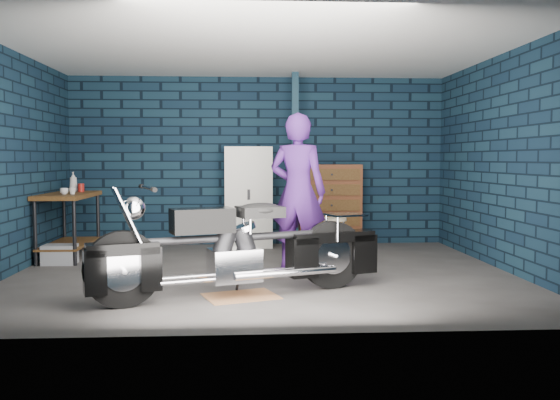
# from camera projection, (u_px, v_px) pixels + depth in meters

# --- Properties ---
(ground) EXTENTS (6.00, 6.00, 0.00)m
(ground) POSITION_uv_depth(u_px,v_px,m) (263.00, 273.00, 7.18)
(ground) COLOR #4F4C49
(ground) RESTS_ON ground
(room_walls) EXTENTS (6.02, 5.01, 2.71)m
(room_walls) POSITION_uv_depth(u_px,v_px,m) (261.00, 119.00, 7.60)
(room_walls) COLOR #0E1F30
(room_walls) RESTS_ON ground
(support_post) EXTENTS (0.10, 0.10, 2.70)m
(support_post) POSITION_uv_depth(u_px,v_px,m) (295.00, 161.00, 9.06)
(support_post) COLOR #132E3D
(support_post) RESTS_ON ground
(workbench) EXTENTS (0.60, 1.40, 0.91)m
(workbench) POSITION_uv_depth(u_px,v_px,m) (69.00, 226.00, 8.28)
(workbench) COLOR brown
(workbench) RESTS_ON ground
(drip_mat) EXTENTS (0.85, 0.74, 0.01)m
(drip_mat) POSITION_uv_depth(u_px,v_px,m) (241.00, 296.00, 5.98)
(drip_mat) COLOR #92623F
(drip_mat) RESTS_ON ground
(motorcycle) EXTENTS (2.67, 1.51, 1.14)m
(motorcycle) POSITION_uv_depth(u_px,v_px,m) (241.00, 241.00, 5.94)
(motorcycle) COLOR black
(motorcycle) RESTS_ON ground
(person) EXTENTS (0.83, 0.69, 1.95)m
(person) POSITION_uv_depth(u_px,v_px,m) (298.00, 192.00, 7.43)
(person) COLOR #4E217C
(person) RESTS_ON ground
(storage_bin) EXTENTS (0.42, 0.30, 0.26)m
(storage_bin) POSITION_uv_depth(u_px,v_px,m) (60.00, 254.00, 7.81)
(storage_bin) COLOR #989BA0
(storage_bin) RESTS_ON ground
(locker) EXTENTS (0.74, 0.53, 1.58)m
(locker) POSITION_uv_depth(u_px,v_px,m) (249.00, 197.00, 9.34)
(locker) COLOR silver
(locker) RESTS_ON ground
(tool_chest) EXTENTS (0.97, 0.54, 1.30)m
(tool_chest) POSITION_uv_depth(u_px,v_px,m) (329.00, 205.00, 9.42)
(tool_chest) COLOR brown
(tool_chest) RESTS_ON ground
(shop_stool) EXTENTS (0.39, 0.39, 0.59)m
(shop_stool) POSITION_uv_depth(u_px,v_px,m) (335.00, 239.00, 8.05)
(shop_stool) COLOR #BEB28F
(shop_stool) RESTS_ON ground
(cup_a) EXTENTS (0.13, 0.13, 0.09)m
(cup_a) POSITION_uv_depth(u_px,v_px,m) (64.00, 191.00, 7.98)
(cup_a) COLOR #BEB28F
(cup_a) RESTS_ON workbench
(cup_b) EXTENTS (0.09, 0.09, 0.09)m
(cup_b) POSITION_uv_depth(u_px,v_px,m) (72.00, 191.00, 7.99)
(cup_b) COLOR #BEB28F
(cup_b) RESTS_ON workbench
(mug_red) EXTENTS (0.09, 0.09, 0.12)m
(mug_red) POSITION_uv_depth(u_px,v_px,m) (81.00, 188.00, 8.56)
(mug_red) COLOR #9F1C15
(mug_red) RESTS_ON workbench
(bottle) EXTENTS (0.12, 0.12, 0.29)m
(bottle) POSITION_uv_depth(u_px,v_px,m) (73.00, 182.00, 8.64)
(bottle) COLOR #989BA0
(bottle) RESTS_ON workbench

